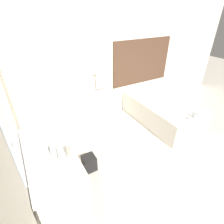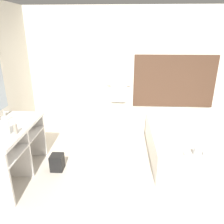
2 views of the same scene
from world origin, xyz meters
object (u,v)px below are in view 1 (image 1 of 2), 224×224
water_bottle_1 (53,152)px  soap_dispenser (68,151)px  bathtub (162,109)px  water_bottle_2 (61,153)px  waste_bin (89,163)px

water_bottle_1 → soap_dispenser: 0.17m
bathtub → soap_dispenser: soap_dispenser is taller
water_bottle_2 → waste_bin: size_ratio=0.83×
bathtub → waste_bin: bathtub is taller
waste_bin → water_bottle_2: bearing=-137.6°
bathtub → water_bottle_2: 2.92m
bathtub → soap_dispenser: size_ratio=10.80×
water_bottle_1 → water_bottle_2: 0.09m
waste_bin → water_bottle_1: bearing=-144.8°
water_bottle_2 → soap_dispenser: water_bottle_2 is taller
water_bottle_1 → water_bottle_2: (0.07, -0.06, -0.01)m
water_bottle_1 → soap_dispenser: water_bottle_1 is taller
bathtub → water_bottle_2: (-2.66, -0.99, 0.70)m
bathtub → soap_dispenser: 2.82m
soap_dispenser → waste_bin: soap_dispenser is taller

